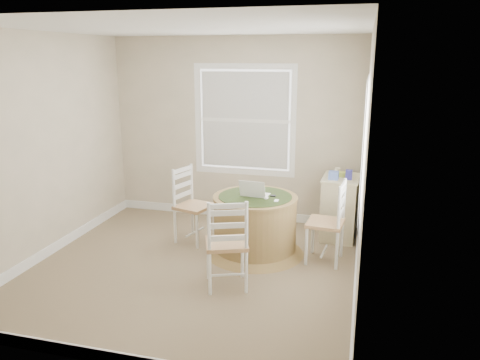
% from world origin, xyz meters
% --- Properties ---
extents(room, '(3.64, 3.64, 2.64)m').
position_xyz_m(room, '(0.17, 0.16, 1.30)').
color(room, '#827052').
rests_on(room, ground).
extents(round_table, '(1.19, 1.19, 0.72)m').
position_xyz_m(round_table, '(0.58, 0.59, 0.39)').
color(round_table, olive).
rests_on(round_table, ground).
extents(chair_left, '(0.50, 0.52, 0.95)m').
position_xyz_m(chair_left, '(-0.25, 0.75, 0.47)').
color(chair_left, white).
rests_on(chair_left, ground).
extents(chair_near, '(0.54, 0.52, 0.95)m').
position_xyz_m(chair_near, '(0.49, -0.32, 0.47)').
color(chair_near, white).
rests_on(chair_near, ground).
extents(chair_right, '(0.44, 0.46, 0.95)m').
position_xyz_m(chair_right, '(1.42, 0.56, 0.47)').
color(chair_right, white).
rests_on(chair_right, ground).
extents(laptop, '(0.34, 0.30, 0.22)m').
position_xyz_m(laptop, '(0.57, 0.60, 0.75)').
color(laptop, white).
rests_on(laptop, round_table).
extents(mouse, '(0.06, 0.09, 0.03)m').
position_xyz_m(mouse, '(0.73, 0.53, 0.73)').
color(mouse, white).
rests_on(mouse, round_table).
extents(phone, '(0.05, 0.09, 0.02)m').
position_xyz_m(phone, '(0.86, 0.46, 0.72)').
color(phone, '#B7BABF').
rests_on(phone, round_table).
extents(keys, '(0.06, 0.05, 0.02)m').
position_xyz_m(keys, '(0.79, 0.62, 0.72)').
color(keys, black).
rests_on(keys, round_table).
extents(corner_chest, '(0.49, 0.64, 0.82)m').
position_xyz_m(corner_chest, '(1.54, 1.36, 0.41)').
color(corner_chest, '#C6B694').
rests_on(corner_chest, ground).
extents(tissue_box, '(0.13, 0.13, 0.10)m').
position_xyz_m(tissue_box, '(1.44, 1.22, 0.87)').
color(tissue_box, '#5B7AD2').
rests_on(tissue_box, corner_chest).
extents(box_yellow, '(0.15, 0.11, 0.06)m').
position_xyz_m(box_yellow, '(1.58, 1.39, 0.85)').
color(box_yellow, '#B3C344').
rests_on(box_yellow, corner_chest).
extents(box_blue, '(0.08, 0.08, 0.12)m').
position_xyz_m(box_blue, '(1.64, 1.26, 0.88)').
color(box_blue, '#312F8F').
rests_on(box_blue, corner_chest).
extents(cup_cream, '(0.07, 0.07, 0.09)m').
position_xyz_m(cup_cream, '(1.48, 1.50, 0.87)').
color(cup_cream, beige).
rests_on(cup_cream, corner_chest).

